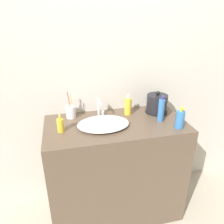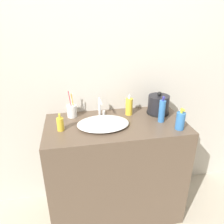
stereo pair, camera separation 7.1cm
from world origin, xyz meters
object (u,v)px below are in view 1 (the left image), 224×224
object	(u,v)px
electric_kettle	(157,104)
shampoo_bottle	(128,106)
lotion_bottle	(61,125)
faucet	(100,106)
toothbrush_cup	(71,111)
hand_cream_bottle	(180,119)
mouthwash_bottle	(161,110)

from	to	relation	value
electric_kettle	shampoo_bottle	size ratio (longest dim) A/B	1.04
shampoo_bottle	lotion_bottle	bearing A→B (deg)	-162.45
faucet	toothbrush_cup	world-z (taller)	toothbrush_cup
lotion_bottle	hand_cream_bottle	bearing A→B (deg)	-9.33
faucet	toothbrush_cup	xyz separation A→B (m)	(-0.24, 0.04, -0.04)
faucet	hand_cream_bottle	world-z (taller)	hand_cream_bottle
toothbrush_cup	lotion_bottle	distance (m)	0.24
lotion_bottle	shampoo_bottle	size ratio (longest dim) A/B	0.72
lotion_bottle	mouthwash_bottle	xyz separation A→B (m)	(0.79, -0.00, 0.04)
mouthwash_bottle	hand_cream_bottle	distance (m)	0.17
faucet	mouthwash_bottle	world-z (taller)	mouthwash_bottle
hand_cream_bottle	faucet	bearing A→B (deg)	148.82
faucet	hand_cream_bottle	xyz separation A→B (m)	(0.55, -0.33, -0.02)
electric_kettle	hand_cream_bottle	bearing A→B (deg)	-80.29
toothbrush_cup	hand_cream_bottle	xyz separation A→B (m)	(0.79, -0.37, 0.01)
faucet	lotion_bottle	size ratio (longest dim) A/B	1.19
lotion_bottle	hand_cream_bottle	distance (m)	0.89
toothbrush_cup	hand_cream_bottle	distance (m)	0.87
toothbrush_cup	hand_cream_bottle	world-z (taller)	toothbrush_cup
lotion_bottle	shampoo_bottle	xyz separation A→B (m)	(0.57, 0.18, 0.02)
toothbrush_cup	lotion_bottle	world-z (taller)	toothbrush_cup
faucet	lotion_bottle	bearing A→B (deg)	-149.91
shampoo_bottle	hand_cream_bottle	xyz separation A→B (m)	(0.31, -0.32, -0.01)
toothbrush_cup	lotion_bottle	xyz separation A→B (m)	(-0.09, -0.23, -0.00)
faucet	electric_kettle	bearing A→B (deg)	-3.32
electric_kettle	toothbrush_cup	distance (m)	0.74
faucet	shampoo_bottle	size ratio (longest dim) A/B	0.86
shampoo_bottle	faucet	bearing A→B (deg)	177.90
toothbrush_cup	shampoo_bottle	world-z (taller)	toothbrush_cup
shampoo_bottle	electric_kettle	bearing A→B (deg)	-4.48
lotion_bottle	hand_cream_bottle	size ratio (longest dim) A/B	0.81
electric_kettle	shampoo_bottle	distance (m)	0.26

